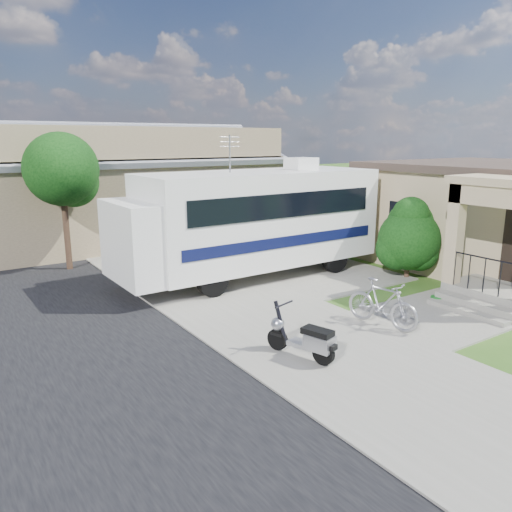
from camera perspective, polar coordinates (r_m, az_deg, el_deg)
ground at (r=12.06m, az=8.70°, el=-7.99°), size 120.00×120.00×0.00m
sidewalk_slab at (r=19.88m, az=-13.36°, el=0.36°), size 4.00×80.00×0.06m
driveway_slab at (r=16.27m, az=1.93°, el=-2.14°), size 7.00×6.00×0.05m
walk_slab at (r=13.60m, az=21.05°, el=-6.16°), size 4.00×3.00×0.05m
house at (r=19.35m, az=25.78°, el=4.32°), size 9.47×7.80×3.54m
warehouse at (r=23.60m, az=-14.77°, el=7.09°), size 12.50×8.40×5.04m
street_tree_a at (r=17.76m, az=-21.06°, el=8.86°), size 2.44×2.40×4.58m
street_tree_b at (r=27.58m, az=-25.93°, el=9.97°), size 2.44×2.40×4.73m
motorhome at (r=15.70m, az=-0.52°, el=4.26°), size 8.61×2.91×4.40m
shrub at (r=16.44m, az=17.06°, el=2.12°), size 2.12×2.03×2.61m
scooter at (r=10.06m, az=5.59°, el=-9.40°), size 0.76×1.58×1.06m
bicycle at (r=12.01m, az=14.21°, el=-5.52°), size 0.85×1.92×1.12m
garden_hose at (r=14.41m, az=19.99°, el=-4.77°), size 0.35×0.35×0.16m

